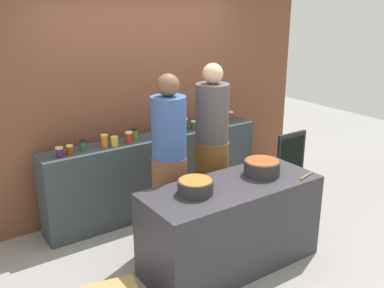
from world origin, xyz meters
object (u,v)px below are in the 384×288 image
object	(u,v)px
preserve_jar_2	(83,145)
preserve_jar_5	(129,137)
preserve_jar_6	(134,134)
preserve_jar_12	(231,116)
preserve_jar_9	(185,124)
preserve_jar_8	(178,129)
cooking_pot_center	(262,168)
cook_with_tongs	(170,172)
wooden_spoon	(307,176)
chalkboard_sign	(290,164)
preserve_jar_3	(105,141)
cook_in_cap	(212,156)
preserve_jar_7	(170,130)
cooking_pot_left	(195,187)
preserve_jar_10	(194,125)
preserve_jar_4	(115,141)
preserve_jar_11	(207,122)
preserve_jar_1	(70,150)
preserve_jar_0	(59,152)

from	to	relation	value
preserve_jar_2	preserve_jar_5	world-z (taller)	preserve_jar_5
preserve_jar_6	preserve_jar_12	world-z (taller)	preserve_jar_6
preserve_jar_2	preserve_jar_9	xyz separation A→B (m)	(1.29, 0.01, 0.02)
preserve_jar_5	preserve_jar_6	world-z (taller)	preserve_jar_6
preserve_jar_8	cooking_pot_center	xyz separation A→B (m)	(0.11, -1.30, -0.08)
preserve_jar_6	cook_with_tongs	distance (m)	0.82
wooden_spoon	chalkboard_sign	bearing A→B (deg)	48.69
preserve_jar_6	preserve_jar_8	world-z (taller)	preserve_jar_6
preserve_jar_3	cook_in_cap	size ratio (longest dim) A/B	0.07
preserve_jar_7	preserve_jar_9	bearing A→B (deg)	14.04
preserve_jar_7	cooking_pot_left	distance (m)	1.44
preserve_jar_2	chalkboard_sign	world-z (taller)	preserve_jar_2
preserve_jar_10	preserve_jar_12	world-z (taller)	preserve_jar_12
preserve_jar_4	chalkboard_sign	world-z (taller)	preserve_jar_4
preserve_jar_10	preserve_jar_11	bearing A→B (deg)	-11.15
preserve_jar_6	preserve_jar_11	bearing A→B (deg)	-3.72
preserve_jar_8	cook_in_cap	distance (m)	0.64
preserve_jar_4	preserve_jar_11	world-z (taller)	preserve_jar_11
preserve_jar_5	preserve_jar_8	distance (m)	0.63
preserve_jar_2	preserve_jar_5	size ratio (longest dim) A/B	0.88
cook_with_tongs	preserve_jar_12	bearing A→B (deg)	29.93
preserve_jar_4	preserve_jar_8	xyz separation A→B (m)	(0.81, -0.01, 0.00)
preserve_jar_7	cooking_pot_left	world-z (taller)	preserve_jar_7
preserve_jar_9	cooking_pot_center	bearing A→B (deg)	-91.62
preserve_jar_4	cook_with_tongs	world-z (taller)	cook_with_tongs
cooking_pot_center	cook_with_tongs	bearing A→B (deg)	139.08
cook_in_cap	cooking_pot_left	bearing A→B (deg)	-135.38
preserve_jar_3	preserve_jar_10	distance (m)	1.18
preserve_jar_5	preserve_jar_11	bearing A→B (deg)	-0.15
preserve_jar_8	cook_with_tongs	bearing A→B (deg)	-128.48
preserve_jar_12	cooking_pot_center	world-z (taller)	preserve_jar_12
preserve_jar_5	preserve_jar_10	distance (m)	0.90
preserve_jar_2	preserve_jar_10	size ratio (longest dim) A/B	1.09
preserve_jar_1	preserve_jar_5	distance (m)	0.67
preserve_jar_2	preserve_jar_0	bearing A→B (deg)	-164.77
preserve_jar_3	chalkboard_sign	xyz separation A→B (m)	(2.26, -0.59, -0.58)
preserve_jar_11	preserve_jar_6	bearing A→B (deg)	176.28
preserve_jar_3	cook_with_tongs	size ratio (longest dim) A/B	0.08
preserve_jar_6	cooking_pot_center	distance (m)	1.54
preserve_jar_3	preserve_jar_4	xyz separation A→B (m)	(0.10, -0.03, -0.02)
preserve_jar_3	preserve_jar_9	distance (m)	1.06
cooking_pot_left	chalkboard_sign	bearing A→B (deg)	20.49
preserve_jar_4	preserve_jar_12	bearing A→B (deg)	3.68
preserve_jar_8	preserve_jar_9	world-z (taller)	preserve_jar_9
wooden_spoon	preserve_jar_1	bearing A→B (deg)	137.07
chalkboard_sign	preserve_jar_3	bearing A→B (deg)	165.26
wooden_spoon	preserve_jar_11	bearing A→B (deg)	89.96
preserve_jar_4	preserve_jar_11	size ratio (longest dim) A/B	0.75
cook_in_cap	preserve_jar_4	bearing A→B (deg)	142.32
preserve_jar_4	cooking_pot_center	size ratio (longest dim) A/B	0.30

